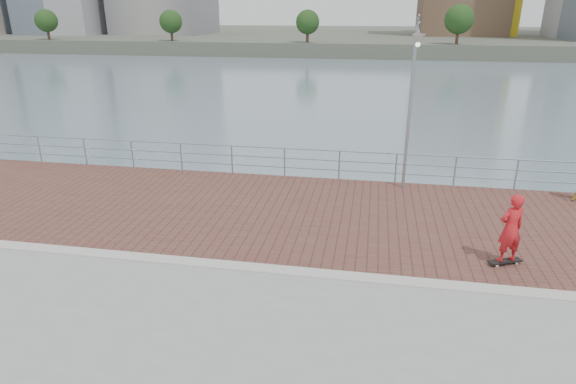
# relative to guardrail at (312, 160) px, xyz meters

# --- Properties ---
(water) EXTENTS (400.00, 400.00, 0.00)m
(water) POSITION_rel_guardrail_xyz_m (-0.00, -7.00, -2.69)
(water) COLOR slate
(water) RESTS_ON ground
(brick_lane) EXTENTS (40.00, 6.80, 0.02)m
(brick_lane) POSITION_rel_guardrail_xyz_m (-0.00, -3.40, -0.68)
(brick_lane) COLOR brown
(brick_lane) RESTS_ON seawall
(curb) EXTENTS (40.00, 0.40, 0.06)m
(curb) POSITION_rel_guardrail_xyz_m (-0.00, -7.00, -0.66)
(curb) COLOR #B7B5AD
(curb) RESTS_ON seawall
(far_shore) EXTENTS (320.00, 95.00, 2.50)m
(far_shore) POSITION_rel_guardrail_xyz_m (-0.00, 115.50, -1.44)
(far_shore) COLOR #4C5142
(far_shore) RESTS_ON ground
(guardrail) EXTENTS (39.06, 0.06, 1.13)m
(guardrail) POSITION_rel_guardrail_xyz_m (0.00, 0.00, 0.00)
(guardrail) COLOR #8C9EA8
(guardrail) RESTS_ON brick_lane
(street_lamp) EXTENTS (0.40, 1.17, 5.53)m
(street_lamp) POSITION_rel_guardrail_xyz_m (3.34, -0.90, 3.24)
(street_lamp) COLOR gray
(street_lamp) RESTS_ON brick_lane
(skateboard) EXTENTS (0.88, 0.55, 0.10)m
(skateboard) POSITION_rel_guardrail_xyz_m (5.59, -5.69, -0.59)
(skateboard) COLOR black
(skateboard) RESTS_ON brick_lane
(skateboarder) EXTENTS (0.76, 0.65, 1.77)m
(skateboarder) POSITION_rel_guardrail_xyz_m (5.59, -5.69, 0.30)
(skateboarder) COLOR red
(skateboarder) RESTS_ON skateboard
(shoreline_trees) EXTENTS (169.45, 5.19, 6.92)m
(shoreline_trees) POSITION_rel_guardrail_xyz_m (31.81, 70.00, 3.59)
(shoreline_trees) COLOR #473323
(shoreline_trees) RESTS_ON far_shore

